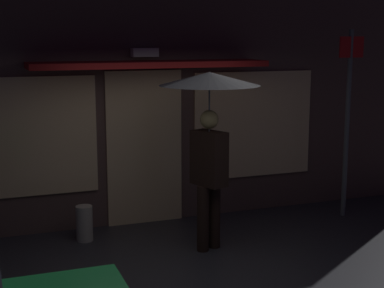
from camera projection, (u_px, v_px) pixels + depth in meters
name	position (u px, v px, depth m)	size (l,w,h in m)	color
ground_plane	(199.00, 279.00, 6.54)	(18.00, 18.00, 0.00)	#2D2D33
building_facade	(141.00, 80.00, 8.33)	(10.68, 1.00, 4.13)	brown
person_with_umbrella	(209.00, 111.00, 7.15)	(1.24, 1.24, 2.24)	black
street_sign_post	(348.00, 113.00, 8.59)	(0.40, 0.07, 2.77)	#595B60
sidewalk_bollard	(84.00, 223.00, 7.73)	(0.22, 0.22, 0.47)	#B2A899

